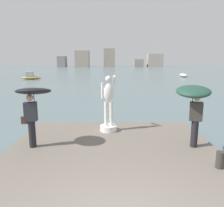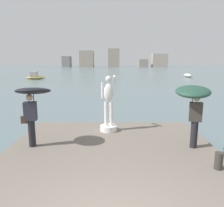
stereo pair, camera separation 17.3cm
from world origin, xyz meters
name	(u,v)px [view 2 (the right image)]	position (x,y,z in m)	size (l,w,h in m)	color
ground_plane	(113,78)	(0.00, 40.00, 0.00)	(400.00, 400.00, 0.00)	slate
pier	(111,187)	(0.00, 1.93, 0.20)	(6.70, 9.86, 0.40)	#70665B
statue_white_figure	(109,110)	(-0.13, 5.66, 1.24)	(0.68, 0.90, 2.23)	white
onlooker_left	(32,100)	(-2.52, 4.02, 1.95)	(1.21, 1.23, 2.00)	black
onlooker_right	(193,98)	(2.56, 3.97, 2.00)	(1.32, 1.34, 2.05)	black
mooring_bollard	(219,161)	(2.76, 2.47, 0.62)	(0.21, 0.21, 0.45)	#38332D
boat_near	(35,77)	(-14.58, 37.81, 0.49)	(3.63, 1.83, 1.42)	#B2993D
boat_mid	(188,75)	(16.15, 44.34, 0.37)	(1.81, 4.74, 0.73)	silver
distant_skyline	(112,60)	(-1.04, 143.52, 4.73)	(70.22, 14.10, 12.14)	gray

